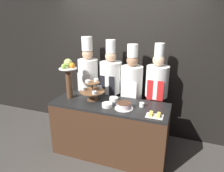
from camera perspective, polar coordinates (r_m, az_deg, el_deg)
ground_plane at (r=3.28m, az=-2.77°, el=-21.71°), size 14.00×14.00×0.00m
wall_back at (r=3.72m, az=4.25°, el=7.41°), size 10.00×0.06×2.80m
buffet_counter at (r=3.27m, az=-0.62°, el=-12.21°), size 1.79×0.65×0.90m
tiered_stand at (r=3.15m, az=-5.64°, el=-0.99°), size 0.39×0.39×0.34m
fruit_pedestal at (r=3.24m, az=-12.29°, el=3.29°), size 0.28×0.28×0.63m
cake_round at (r=2.88m, az=3.45°, el=-5.66°), size 0.27×0.27×0.09m
cup_white at (r=2.97m, az=8.52°, el=-5.31°), size 0.07×0.07×0.06m
cake_square_tray at (r=2.73m, az=12.08°, el=-8.11°), size 0.23×0.16×0.05m
serving_bowl_near at (r=2.94m, az=-1.42°, el=-5.43°), size 0.15×0.15×0.16m
serving_bowl_far at (r=3.15m, az=0.50°, el=-3.73°), size 0.14×0.14×0.16m
chef_left at (r=3.70m, az=-6.73°, el=1.09°), size 0.36×0.36×1.83m
chef_center_left at (r=3.54m, az=-0.37°, el=-0.13°), size 0.38×0.38×1.80m
chef_center_right at (r=3.44m, az=5.53°, el=-1.25°), size 0.37×0.37×1.74m
chef_right at (r=3.36m, az=12.52°, el=-1.73°), size 0.36×0.36×1.77m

